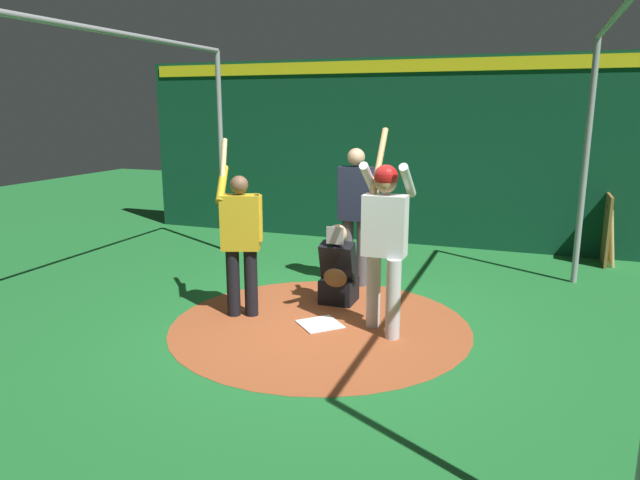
# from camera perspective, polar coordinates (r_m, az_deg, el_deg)

# --- Properties ---
(ground_plane) EXTENTS (25.77, 25.77, 0.00)m
(ground_plane) POSITION_cam_1_polar(r_m,az_deg,el_deg) (6.38, 0.00, -8.34)
(ground_plane) COLOR #1E6B2D
(dirt_circle) EXTENTS (3.24, 3.24, 0.01)m
(dirt_circle) POSITION_cam_1_polar(r_m,az_deg,el_deg) (6.38, 0.00, -8.32)
(dirt_circle) COLOR #9E4C28
(dirt_circle) RESTS_ON ground
(home_plate) EXTENTS (0.59, 0.59, 0.01)m
(home_plate) POSITION_cam_1_polar(r_m,az_deg,el_deg) (6.38, 0.00, -8.24)
(home_plate) COLOR white
(home_plate) RESTS_ON dirt_circle
(batter) EXTENTS (0.68, 0.49, 2.10)m
(batter) POSITION_cam_1_polar(r_m,az_deg,el_deg) (5.93, 6.35, 0.74)
(batter) COLOR #BCBCC0
(batter) RESTS_ON ground
(catcher) EXTENTS (0.58, 0.40, 0.97)m
(catcher) POSITION_cam_1_polar(r_m,az_deg,el_deg) (6.96, 1.79, -3.21)
(catcher) COLOR black
(catcher) RESTS_ON ground
(umpire) EXTENTS (0.23, 0.49, 1.81)m
(umpire) POSITION_cam_1_polar(r_m,az_deg,el_deg) (7.56, 3.49, 3.04)
(umpire) COLOR #4C4C51
(umpire) RESTS_ON ground
(visitor) EXTENTS (0.53, 0.59, 1.97)m
(visitor) POSITION_cam_1_polar(r_m,az_deg,el_deg) (6.48, -7.83, 0.38)
(visitor) COLOR black
(visitor) RESTS_ON ground
(back_wall) EXTENTS (0.22, 9.77, 3.12)m
(back_wall) POSITION_cam_1_polar(r_m,az_deg,el_deg) (10.09, 8.47, 8.56)
(back_wall) COLOR #0C3D26
(back_wall) RESTS_ON ground
(cage_frame) EXTENTS (5.44, 5.43, 3.20)m
(cage_frame) POSITION_cam_1_polar(r_m,az_deg,el_deg) (5.95, 0.00, 11.86)
(cage_frame) COLOR gray
(cage_frame) RESTS_ON ground
(bat_rack) EXTENTS (0.94, 0.20, 1.05)m
(bat_rack) POSITION_cam_1_polar(r_m,az_deg,el_deg) (9.84, 26.30, 0.88)
(bat_rack) COLOR olive
(bat_rack) RESTS_ON ground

